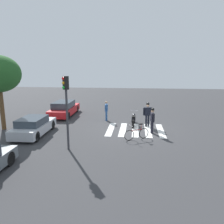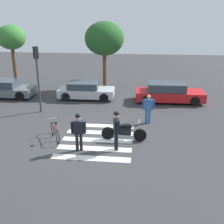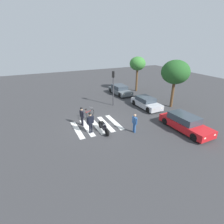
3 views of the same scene
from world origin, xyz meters
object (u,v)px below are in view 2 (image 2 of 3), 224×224
object	(u,v)px
car_grey_coupe	(5,89)
car_silver_sedan	(86,91)
police_motorcycle	(124,131)
car_red_convertible	(169,93)
leaning_bicycle	(55,132)
officer_on_foot	(78,129)
pedestrian_bystander	(148,107)
traffic_light_pole	(37,69)
officer_by_motorcycle	(116,127)

from	to	relation	value
car_grey_coupe	car_silver_sedan	xyz separation A→B (m)	(5.98, 0.24, -0.02)
police_motorcycle	car_red_convertible	xyz separation A→B (m)	(2.67, 6.46, 0.19)
leaning_bicycle	officer_on_foot	world-z (taller)	officer_on_foot
police_motorcycle	pedestrian_bystander	size ratio (longest dim) A/B	1.32
car_grey_coupe	police_motorcycle	bearing A→B (deg)	-34.74
car_silver_sedan	traffic_light_pole	world-z (taller)	traffic_light_pole
leaning_bicycle	traffic_light_pole	xyz separation A→B (m)	(-2.09, 3.76, 2.34)
police_motorcycle	traffic_light_pole	bearing A→B (deg)	147.17
officer_by_motorcycle	car_silver_sedan	distance (m)	8.19
leaning_bicycle	car_red_convertible	size ratio (longest dim) A/B	0.32
pedestrian_bystander	officer_by_motorcycle	bearing A→B (deg)	-113.65
officer_on_foot	car_grey_coupe	size ratio (longest dim) A/B	0.43
police_motorcycle	car_silver_sedan	distance (m)	7.32
pedestrian_bystander	traffic_light_pole	xyz separation A→B (m)	(-6.64, 1.21, 1.77)
police_motorcycle	officer_on_foot	xyz separation A→B (m)	(-1.92, -1.29, 0.57)
pedestrian_bystander	traffic_light_pole	bearing A→B (deg)	169.65
officer_on_foot	traffic_light_pole	xyz separation A→B (m)	(-3.53, 4.80, 1.69)
car_grey_coupe	officer_on_foot	bearing A→B (deg)	-46.53
leaning_bicycle	pedestrian_bystander	size ratio (longest dim) A/B	0.91
officer_by_motorcycle	pedestrian_bystander	size ratio (longest dim) A/B	1.13
officer_by_motorcycle	traffic_light_pole	bearing A→B (deg)	138.66
car_red_convertible	car_silver_sedan	bearing A→B (deg)	178.70
leaning_bicycle	traffic_light_pole	size ratio (longest dim) A/B	0.38
car_red_convertible	traffic_light_pole	size ratio (longest dim) A/B	1.17
officer_by_motorcycle	car_silver_sedan	world-z (taller)	officer_by_motorcycle
officer_by_motorcycle	car_silver_sedan	bearing A→B (deg)	110.88
car_grey_coupe	traffic_light_pole	bearing A→B (deg)	-37.39
pedestrian_bystander	car_grey_coupe	bearing A→B (deg)	158.63
police_motorcycle	leaning_bicycle	distance (m)	3.36
police_motorcycle	leaning_bicycle	xyz separation A→B (m)	(-3.35, -0.25, -0.08)
car_silver_sedan	traffic_light_pole	xyz separation A→B (m)	(-2.27, -3.08, 2.12)
officer_on_foot	police_motorcycle	bearing A→B (deg)	33.80
car_red_convertible	leaning_bicycle	bearing A→B (deg)	-131.94
leaning_bicycle	officer_on_foot	distance (m)	1.88
officer_by_motorcycle	car_grey_coupe	size ratio (longest dim) A/B	0.45
traffic_light_pole	officer_by_motorcycle	bearing A→B (deg)	-41.34
leaning_bicycle	car_grey_coupe	distance (m)	8.80
officer_on_foot	car_red_convertible	xyz separation A→B (m)	(4.59, 7.74, -0.38)
leaning_bicycle	pedestrian_bystander	xyz separation A→B (m)	(4.55, 2.55, 0.57)
police_motorcycle	car_red_convertible	distance (m)	6.99
police_motorcycle	leaning_bicycle	size ratio (longest dim) A/B	1.45
officer_by_motorcycle	car_red_convertible	world-z (taller)	officer_by_motorcycle
officer_by_motorcycle	car_grey_coupe	xyz separation A→B (m)	(-8.89, 7.39, -0.48)
police_motorcycle	officer_on_foot	bearing A→B (deg)	-146.20
leaning_bicycle	car_silver_sedan	world-z (taller)	car_silver_sedan
officer_by_motorcycle	traffic_light_pole	size ratio (longest dim) A/B	0.47
officer_on_foot	pedestrian_bystander	xyz separation A→B (m)	(3.11, 3.59, -0.08)
car_red_convertible	officer_on_foot	bearing A→B (deg)	-120.67
pedestrian_bystander	car_grey_coupe	world-z (taller)	pedestrian_bystander
leaning_bicycle	officer_by_motorcycle	size ratio (longest dim) A/B	0.81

